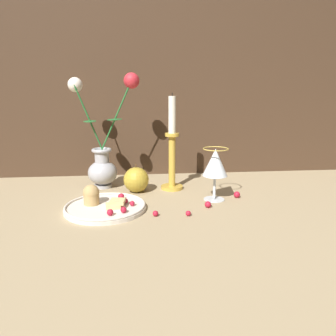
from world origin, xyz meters
name	(u,v)px	position (x,y,z in m)	size (l,w,h in m)	color
ground_plane	(153,200)	(0.00, 0.00, 0.00)	(2.40, 2.40, 0.00)	#9E8966
wall_back	(146,10)	(0.00, 0.34, 0.60)	(2.40, 0.04, 1.20)	#422D1E
vase	(103,153)	(-0.16, 0.16, 0.12)	(0.23, 0.10, 0.38)	#A3A3A8
plate_with_pastries	(104,205)	(-0.14, -0.06, 0.01)	(0.22, 0.22, 0.07)	silver
wine_glass	(215,164)	(0.18, -0.01, 0.11)	(0.08, 0.08, 0.16)	silver
candlestick	(172,152)	(0.07, 0.11, 0.12)	(0.07, 0.07, 0.31)	gold
apple_beside_vase	(136,180)	(-0.05, 0.09, 0.04)	(0.08, 0.08, 0.09)	#B2932D
berry_near_plate	(237,195)	(0.26, 0.00, 0.01)	(0.02, 0.02, 0.02)	#AD192D
berry_front_center	(156,214)	(0.00, -0.13, 0.01)	(0.02, 0.02, 0.02)	#AD192D
berry_by_glass_stem	(188,213)	(0.09, -0.13, 0.01)	(0.01, 0.01, 0.01)	#AD192D
berry_under_candlestick	(208,204)	(0.15, -0.08, 0.01)	(0.02, 0.02, 0.02)	#AD192D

